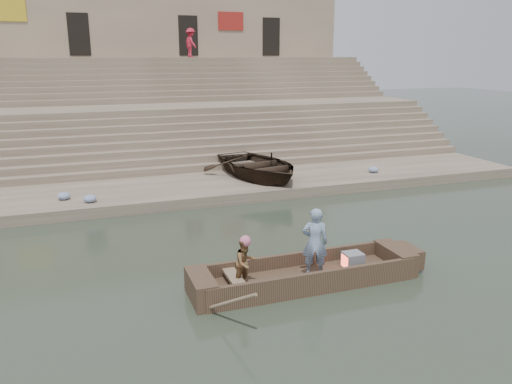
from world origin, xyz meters
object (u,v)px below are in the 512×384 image
pedestrian (191,43)px  standing_man (315,242)px  rowing_man (245,263)px  television (352,260)px  main_rowboat (305,279)px  beached_rowboat (258,165)px

pedestrian → standing_man: bearing=160.7°
rowing_man → television: bearing=-18.2°
television → pedestrian: 23.72m
main_rowboat → standing_man: 0.98m
rowing_man → standing_man: bearing=-19.5°
main_rowboat → beached_rowboat: bearing=77.1°
rowing_man → television: rowing_man is taller
standing_man → beached_rowboat: standing_man is taller
television → beached_rowboat: size_ratio=0.09×
standing_man → television: 1.26m
television → beached_rowboat: (0.80, 9.11, 0.49)m
beached_rowboat → pedestrian: bearing=77.4°
main_rowboat → rowing_man: rowing_man is taller
television → pedestrian: size_ratio=0.25×
rowing_man → television: (2.82, 0.08, -0.38)m
rowing_man → television: size_ratio=2.52×
rowing_man → pedestrian: 24.02m
standing_man → rowing_man: bearing=23.7°
rowing_man → television: 2.85m
main_rowboat → beached_rowboat: size_ratio=1.01×
beached_rowboat → pedestrian: 14.83m
standing_man → pedestrian: pedestrian is taller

